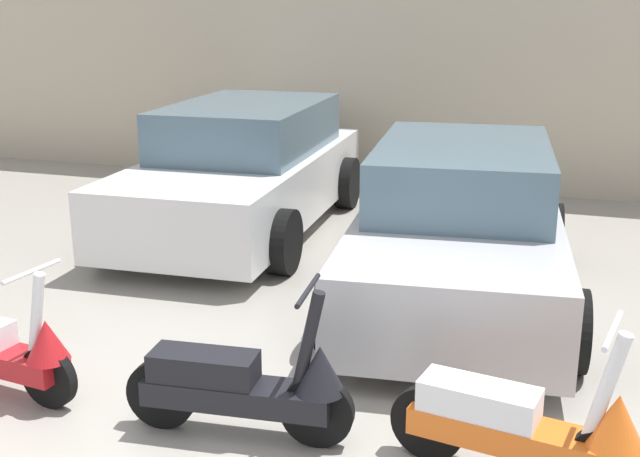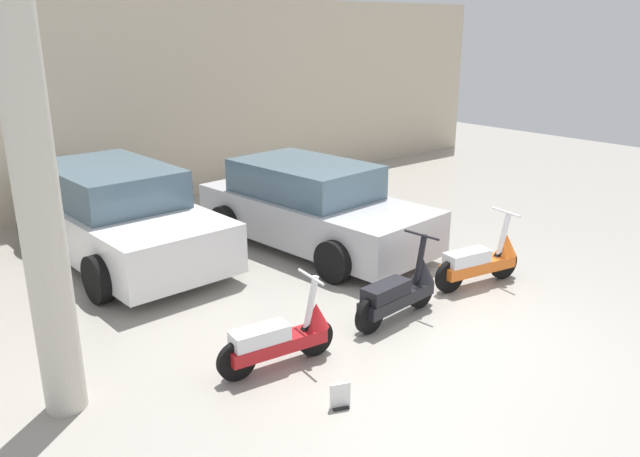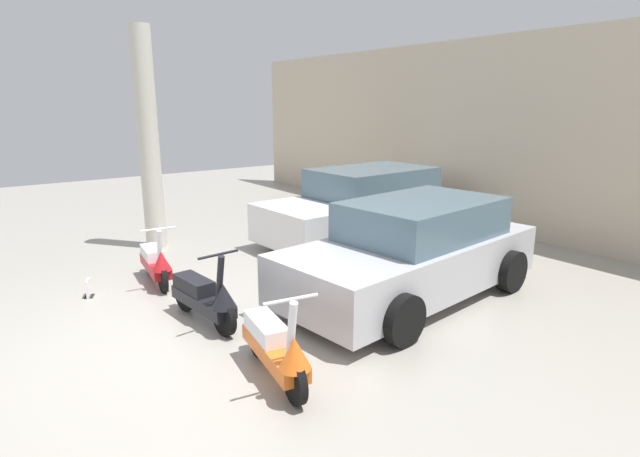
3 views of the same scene
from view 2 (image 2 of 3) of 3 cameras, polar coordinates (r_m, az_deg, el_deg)
The scene contains 9 objects.
ground_plane at distance 7.77m, azimuth 10.31°, elevation -9.00°, with size 28.00×28.00×0.00m, color #9E998E.
wall_back at distance 13.15m, azimuth -15.51°, elevation 11.02°, with size 19.60×0.12×4.08m, color beige.
scooter_front_left at distance 6.75m, azimuth -3.49°, elevation -9.84°, with size 1.38×0.50×0.96m.
scooter_front_right at distance 7.83m, azimuth 7.35°, elevation -5.69°, with size 1.46×0.53×1.02m.
scooter_front_center at distance 9.05m, azimuth 14.56°, elevation -2.81°, with size 1.46×0.59×1.03m.
car_rear_left at distance 10.17m, azimuth -18.09°, elevation 1.14°, with size 2.20×4.35×1.45m.
car_rear_center at distance 10.23m, azimuth -0.70°, elevation 1.96°, with size 2.27×4.23×1.39m.
placard_near_left_scooter at distance 6.18m, azimuth 1.85°, elevation -15.12°, with size 0.20×0.17×0.26m.
support_column_side at distance 5.91m, azimuth -24.37°, elevation 2.16°, with size 0.38×0.38×4.08m, color beige.
Camera 2 is at (-5.41, -4.35, 3.49)m, focal length 35.00 mm.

